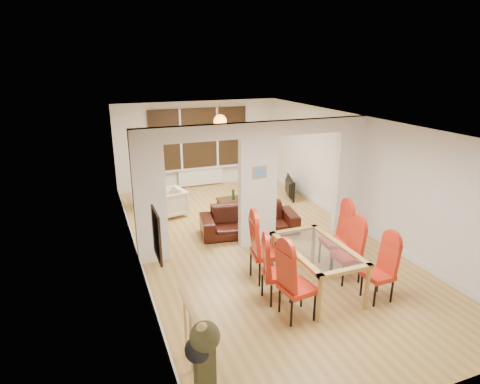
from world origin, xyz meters
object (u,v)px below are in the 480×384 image
dining_chair_ra (379,271)px  bottle (233,194)px  dining_chair_lb (277,270)px  dining_chair_rc (335,238)px  armchair (169,203)px  coffee_table (236,202)px  bowl (242,197)px  dining_table (316,268)px  dining_chair_lc (266,249)px  dining_chair_rb (347,253)px  dining_chair_la (298,283)px  sofa (249,220)px  television (287,188)px  person (149,176)px

dining_chair_ra → bottle: (-0.70, 4.89, -0.14)m
dining_chair_lb → dining_chair_rc: dining_chair_rc is taller
armchair → coffee_table: (1.79, 0.03, -0.23)m
bowl → dining_table: bearing=-94.5°
dining_chair_rc → armchair: dining_chair_rc is taller
dining_chair_lc → bowl: bearing=83.5°
dining_chair_rb → coffee_table: 4.31m
dining_chair_ra → bottle: 4.94m
dining_chair_la → sofa: bearing=73.2°
armchair → coffee_table: bearing=78.8°
television → bowl: 1.48m
dining_chair_ra → bowl: 4.94m
dining_table → bottle: bearing=89.0°
bottle → dining_chair_rc: bearing=-79.5°
dining_chair_la → dining_chair_rc: dining_chair_la is taller
dining_chair_la → dining_chair_lb: (-0.09, 0.53, -0.05)m
dining_chair_la → dining_table: bearing=32.8°
person → bowl: (2.33, -0.67, -0.65)m
person → bowl: person is taller
dining_chair_lb → bottle: (0.83, 4.30, -0.16)m
bowl → armchair: bearing=179.4°
coffee_table → dining_chair_ra: bearing=-83.1°
dining_chair_rb → dining_chair_rc: size_ratio=0.91×
dining_chair_rc → armchair: size_ratio=1.55×
dining_chair_la → sofa: (0.51, 3.15, -0.27)m
person → dining_chair_rc: bearing=53.7°
dining_chair_rc → bottle: (-0.68, 3.68, -0.20)m
dining_chair_lc → bowl: 3.82m
bowl → dining_chair_ra: bearing=-84.9°
bottle → bowl: bearing=6.5°
television → coffee_table: television is taller
dining_chair_ra → dining_chair_rc: bearing=88.0°
dining_chair_rb → bottle: bearing=98.6°
dining_chair_lb → dining_chair_ra: (1.53, -0.59, -0.01)m
dining_chair_rb → dining_chair_rc: (0.10, 0.51, 0.05)m
dining_table → person: person is taller
dining_chair_lb → dining_chair_rc: bearing=37.3°
dining_chair_rb → television: size_ratio=1.05×
dining_chair_rc → armchair: 4.43m
dining_chair_lb → bowl: bearing=90.8°
dining_chair_lc → person: person is taller
sofa → bowl: bearing=82.9°
dining_chair_rc → sofa: size_ratio=0.53×
dining_chair_lc → dining_chair_ra: (1.43, -1.24, -0.07)m
dining_chair_ra → person: bearing=113.6°
coffee_table → bottle: (-0.10, -0.08, 0.26)m
dining_chair_lb → armchair: dining_chair_lb is taller
sofa → coffee_table: (0.34, 1.76, -0.20)m
dining_table → coffee_table: dining_table is taller
sofa → bottle: sofa is taller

